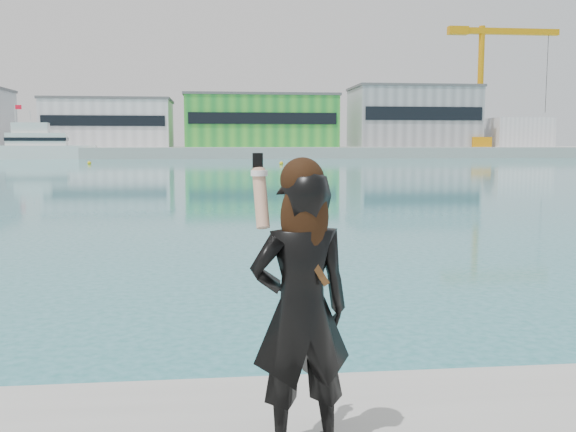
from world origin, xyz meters
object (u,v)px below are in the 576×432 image
object	(u,v)px
motor_yacht	(40,146)
woman	(301,302)
buoy_near	(281,165)
buoy_far	(89,164)
dock_crane	(486,82)

from	to	relation	value
motor_yacht	woman	distance (m)	116.09
buoy_near	woman	size ratio (longest dim) A/B	0.28
motor_yacht	woman	size ratio (longest dim) A/B	10.07
woman	motor_yacht	bearing A→B (deg)	-83.59
buoy_far	woman	world-z (taller)	woman
motor_yacht	woman	xyz separation A→B (m)	(30.77, -111.94, -0.60)
motor_yacht	buoy_far	bearing A→B (deg)	-71.55
buoy_near	woman	xyz separation A→B (m)	(-7.74, -77.94, 1.70)
dock_crane	buoy_near	bearing A→B (deg)	-136.07
motor_yacht	buoy_far	xyz separation A→B (m)	(13.87, -29.95, -2.31)
dock_crane	buoy_far	xyz separation A→B (m)	(-70.62, -40.25, -15.07)
dock_crane	buoy_near	world-z (taller)	dock_crane
dock_crane	woman	size ratio (longest dim) A/B	13.41
motor_yacht	woman	world-z (taller)	motor_yacht
buoy_near	buoy_far	world-z (taller)	same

